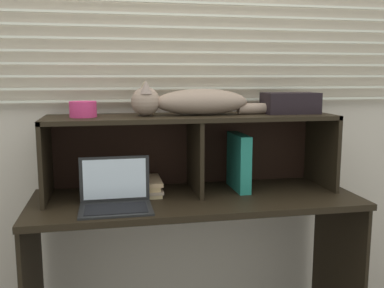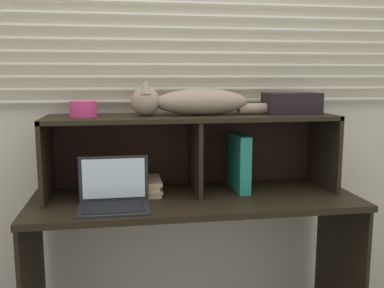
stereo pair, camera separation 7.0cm
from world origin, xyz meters
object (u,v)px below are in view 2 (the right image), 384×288
object	(u,v)px
laptop	(114,197)
book_stack	(142,186)
small_basket	(83,109)
storage_box	(291,103)
binder_upright	(239,162)
cat	(193,102)

from	to	relation	value
laptop	book_stack	world-z (taller)	laptop
small_basket	storage_box	bearing A→B (deg)	0.00
laptop	storage_box	size ratio (longest dim) A/B	1.14
book_stack	small_basket	xyz separation A→B (m)	(-0.27, -0.00, 0.39)
binder_upright	small_basket	size ratio (longest dim) A/B	2.28
laptop	small_basket	distance (m)	0.46
laptop	book_stack	distance (m)	0.25
binder_upright	storage_box	size ratio (longest dim) A/B	1.04
cat	small_basket	world-z (taller)	cat
laptop	storage_box	bearing A→B (deg)	12.75
laptop	small_basket	world-z (taller)	small_basket
binder_upright	book_stack	world-z (taller)	binder_upright
binder_upright	book_stack	bearing A→B (deg)	179.74
cat	book_stack	xyz separation A→B (m)	(-0.26, 0.00, -0.42)
book_stack	small_basket	world-z (taller)	small_basket
laptop	binder_upright	xyz separation A→B (m)	(0.64, 0.21, 0.10)
storage_box	book_stack	bearing A→B (deg)	179.83
laptop	small_basket	xyz separation A→B (m)	(-0.14, 0.21, 0.38)
cat	binder_upright	bearing A→B (deg)	-0.00
small_basket	storage_box	world-z (taller)	storage_box
book_stack	cat	bearing A→B (deg)	-0.50
cat	binder_upright	world-z (taller)	cat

